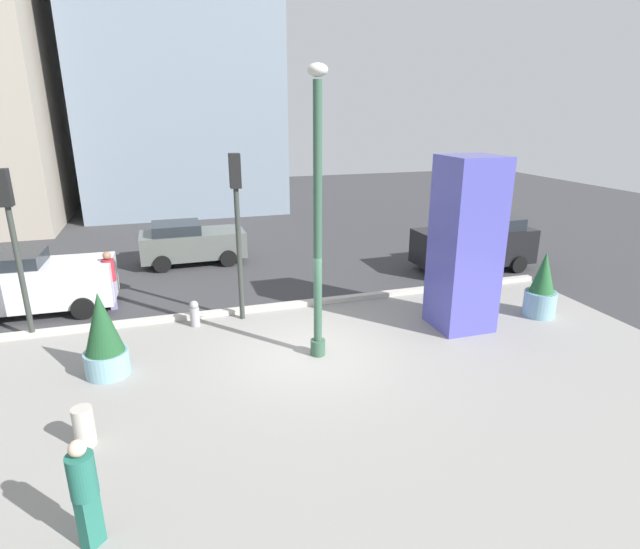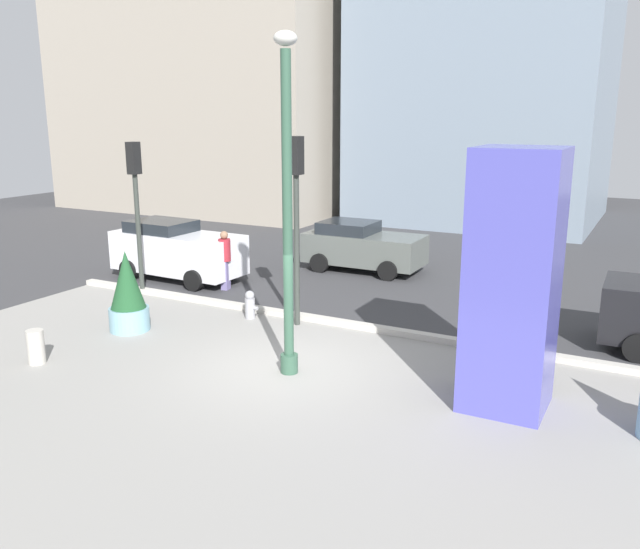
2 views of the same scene
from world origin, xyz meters
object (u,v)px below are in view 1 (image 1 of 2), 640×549
Objects in this scene: car_curb_east at (33,282)px; pedestrian_by_curb at (84,489)px; concrete_bollard at (84,427)px; car_curb_west at (191,242)px; potted_plant_mid_plaza at (104,337)px; car_far_lane at (475,244)px; potted_plant_near_right at (542,289)px; fire_hydrant at (195,314)px; art_pillar_blue at (465,245)px; lamp_post at (318,226)px; pedestrian_on_sidewalk at (110,277)px; traffic_light_far_side at (12,227)px; traffic_light_corner at (237,211)px.

car_curb_east is 2.58× the size of pedestrian_by_curb.
concrete_bollard is 11.35m from car_curb_west.
pedestrian_by_curb is at bearing -81.19° from concrete_bollard.
potted_plant_mid_plaza reaches higher than car_far_lane.
potted_plant_mid_plaza is at bearing 179.70° from potted_plant_near_right.
car_curb_west is (4.74, 3.87, -0.11)m from car_curb_east.
car_curb_west is (0.33, 6.28, 0.46)m from fire_hydrant.
potted_plant_near_right is at bearing -1.56° from art_pillar_blue.
potted_plant_mid_plaza is at bearing 174.07° from lamp_post.
potted_plant_near_right is 9.92m from fire_hydrant.
pedestrian_on_sidewalk reaches higher than car_curb_west.
fire_hydrant is 0.17× the size of car_curb_east.
pedestrian_by_curb is at bearing -104.68° from fire_hydrant.
potted_plant_near_right is 0.49× the size of car_curb_west.
potted_plant_mid_plaza is at bearing -105.93° from car_curb_west.
traffic_light_far_side reaches higher than potted_plant_near_right.
fire_hydrant is 0.17× the size of car_far_lane.
car_curb_east is (-7.17, 5.09, -2.31)m from lamp_post.
car_far_lane is (12.71, 7.08, 0.61)m from concrete_bollard.
lamp_post is at bearing -74.84° from car_curb_west.
car_far_lane is (3.45, 4.48, -1.35)m from art_pillar_blue.
traffic_light_far_side is (-13.83, 2.77, 2.16)m from potted_plant_near_right.
traffic_light_far_side is at bearing 109.96° from concrete_bollard.
traffic_light_far_side is (-6.93, 3.21, -0.27)m from lamp_post.
art_pillar_blue is 6.18m from traffic_light_corner.
car_curb_west reaches higher than concrete_bollard.
potted_plant_mid_plaza is 4.26m from pedestrian_on_sidewalk.
pedestrian_on_sidewalk is (-2.61, -4.20, 0.17)m from car_curb_west.
lamp_post reaches higher than art_pillar_blue.
lamp_post is 1.51× the size of car_far_lane.
car_curb_east is at bearing 116.89° from potted_plant_mid_plaza.
concrete_bollard is at bearing -126.20° from traffic_light_corner.
lamp_post is 8.89× the size of fire_hydrant.
potted_plant_mid_plaza is 3.99m from traffic_light_far_side.
lamp_post is 3.73× the size of pedestrian_on_sidewalk.
traffic_light_far_side is (-11.19, 2.70, 0.65)m from art_pillar_blue.
art_pillar_blue reaches higher than car_far_lane.
potted_plant_near_right is at bearing 3.66° from lamp_post.
lamp_post is 4.80m from fire_hydrant.
traffic_light_far_side is at bearing 106.60° from pedestrian_by_curb.
potted_plant_mid_plaza is 0.45× the size of traffic_light_far_side.
car_curb_west is (2.58, 11.05, 0.46)m from concrete_bollard.
concrete_bollard is at bearing -89.70° from pedestrian_on_sidewalk.
lamp_post reaches higher than fire_hydrant.
potted_plant_near_right is at bearing -0.30° from potted_plant_mid_plaza.
car_curb_west is 10.89m from car_far_lane.
traffic_light_corner reaches higher than pedestrian_on_sidewalk.
car_curb_east is (-2.16, 7.18, 0.57)m from concrete_bollard.
car_curb_east is (-4.41, 2.41, 0.57)m from fire_hydrant.
potted_plant_near_right reaches higher than pedestrian_by_curb.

